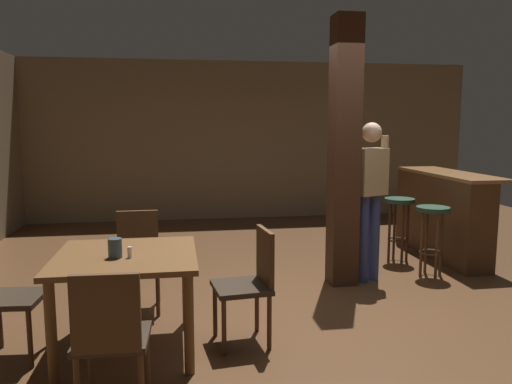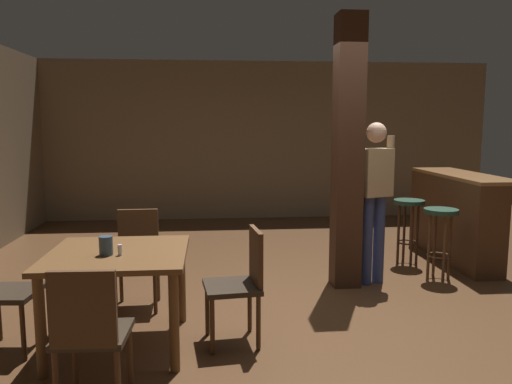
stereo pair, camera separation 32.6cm
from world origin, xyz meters
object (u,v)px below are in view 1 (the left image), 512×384
(bar_stool_near, at_px, (432,224))
(bar_stool_mid, at_px, (399,214))
(chair_north, at_px, (138,255))
(standing_person, at_px, (370,190))
(dining_table, at_px, (127,268))
(bar_counter, at_px, (441,214))
(chair_west, at_px, (1,291))
(chair_east, at_px, (251,279))
(napkin_cup, at_px, (115,248))
(salt_shaker, at_px, (130,252))
(chair_south, at_px, (110,334))

(bar_stool_near, height_order, bar_stool_mid, bar_stool_mid)
(chair_north, relative_size, bar_stool_near, 1.13)
(standing_person, bearing_deg, bar_stool_near, 5.18)
(dining_table, bearing_deg, bar_counter, 30.07)
(chair_west, relative_size, bar_stool_near, 1.13)
(dining_table, bearing_deg, chair_east, -0.31)
(chair_north, distance_m, napkin_cup, 1.03)
(chair_north, xyz_separation_m, standing_person, (2.41, 0.43, 0.50))
(chair_north, xyz_separation_m, chair_west, (-0.90, -0.88, 0.00))
(bar_stool_mid, bearing_deg, chair_east, -136.98)
(salt_shaker, xyz_separation_m, bar_counter, (3.71, 2.29, -0.24))
(chair_east, xyz_separation_m, bar_stool_near, (2.27, 1.39, 0.09))
(napkin_cup, bearing_deg, chair_west, 173.27)
(bar_counter, bearing_deg, standing_person, -147.20)
(napkin_cup, bearing_deg, chair_east, 5.06)
(chair_north, xyz_separation_m, bar_stool_near, (3.19, 0.50, 0.09))
(salt_shaker, xyz_separation_m, bar_stool_mid, (3.06, 2.13, -0.19))
(chair_west, bearing_deg, salt_shaker, -7.36)
(chair_east, height_order, bar_stool_mid, chair_east)
(chair_east, xyz_separation_m, napkin_cup, (-1.00, -0.09, 0.31))
(chair_west, distance_m, bar_counter, 5.12)
(napkin_cup, distance_m, salt_shaker, 0.11)
(dining_table, xyz_separation_m, bar_stool_near, (3.20, 1.39, -0.04))
(chair_east, xyz_separation_m, chair_west, (-1.83, 0.01, 0.00))
(bar_counter, bearing_deg, chair_east, -142.28)
(chair_north, distance_m, bar_stool_mid, 3.28)
(dining_table, distance_m, chair_east, 0.94)
(chair_west, xyz_separation_m, chair_south, (0.88, -0.89, 0.00))
(dining_table, distance_m, bar_stool_mid, 3.69)
(chair_east, height_order, napkin_cup, chair_east)
(dining_table, relative_size, bar_stool_near, 1.31)
(chair_south, height_order, napkin_cup, chair_south)
(bar_stool_near, bearing_deg, bar_stool_mid, 99.60)
(chair_north, bearing_deg, bar_counter, 18.97)
(chair_east, bearing_deg, standing_person, 41.60)
(salt_shaker, relative_size, bar_stool_mid, 0.10)
(chair_west, relative_size, bar_counter, 0.49)
(chair_south, height_order, bar_counter, bar_counter)
(bar_stool_mid, bearing_deg, bar_counter, 13.70)
(napkin_cup, height_order, salt_shaker, napkin_cup)
(chair_south, height_order, standing_person, standing_person)
(chair_west, height_order, salt_shaker, chair_west)
(chair_east, relative_size, napkin_cup, 6.36)
(chair_south, xyz_separation_m, standing_person, (2.44, 2.20, 0.50))
(dining_table, xyz_separation_m, chair_east, (0.94, -0.01, -0.13))
(chair_south, distance_m, bar_counter, 4.84)
(chair_north, height_order, standing_person, standing_person)
(salt_shaker, relative_size, standing_person, 0.05)
(dining_table, distance_m, salt_shaker, 0.20)
(dining_table, relative_size, chair_east, 1.16)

